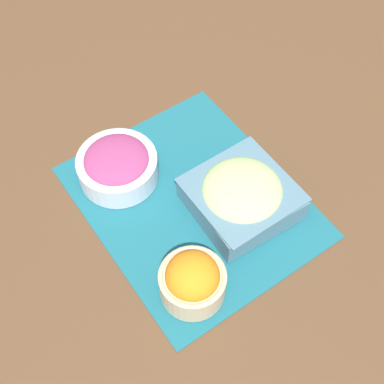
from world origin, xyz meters
TOP-DOWN VIEW (x-y plane):
  - ground_plane at (0.00, 0.00)m, footprint 3.00×3.00m
  - placemat at (0.00, 0.00)m, footprint 0.45×0.37m
  - cucumber_bowl at (0.06, 0.07)m, footprint 0.18×0.18m
  - onion_bowl at (-0.13, -0.08)m, footprint 0.16×0.16m
  - carrot_bowl at (0.15, -0.10)m, footprint 0.11×0.11m

SIDE VIEW (x-z plane):
  - ground_plane at x=0.00m, z-range 0.00..0.00m
  - placemat at x=0.00m, z-range 0.00..0.00m
  - onion_bowl at x=-0.13m, z-range 0.01..0.08m
  - cucumber_bowl at x=0.06m, z-range 0.00..0.08m
  - carrot_bowl at x=0.15m, z-range 0.00..0.09m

